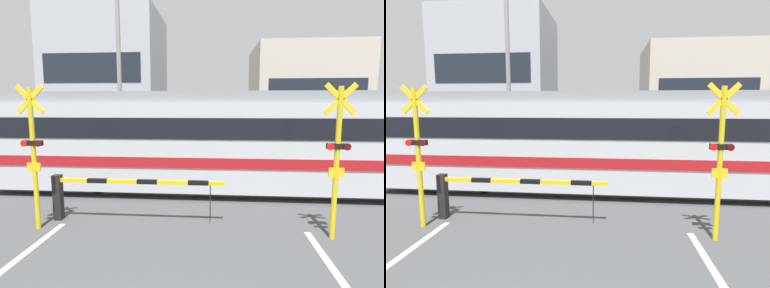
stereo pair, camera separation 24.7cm
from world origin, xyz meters
The scene contains 11 objects.
rail_track_near centered at (0.00, 8.17, 0.04)m, with size 50.00×0.10×0.08m.
rail_track_far centered at (0.00, 9.60, 0.04)m, with size 50.00×0.10×0.08m.
commuter_train centered at (2.60, 8.88, 1.78)m, with size 18.35×2.69×3.34m.
crossing_barrier_near centered at (-2.04, 5.86, 0.82)m, with size 4.32×0.20×1.17m.
crossing_barrier_far centered at (2.04, 11.48, 0.82)m, with size 4.32×0.20×1.17m.
crossing_signal_left centered at (-3.39, 5.28, 1.87)m, with size 0.68×0.15×3.39m.
crossing_signal_right centered at (3.39, 5.28, 1.87)m, with size 0.68×0.15×3.39m.
pedestrian centered at (1.19, 13.54, 0.93)m, with size 0.38×0.22×1.63m.
building_left_of_street centered at (-7.53, 21.88, 4.88)m, with size 7.99×6.66×9.75m.
building_right_of_street centered at (7.17, 21.88, 3.53)m, with size 7.26×6.66×7.06m.
utility_pole_streetside centered at (-4.14, 13.98, 4.48)m, with size 0.22×0.22×8.97m.
Camera 2 is at (1.07, -1.19, 2.93)m, focal length 28.00 mm.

